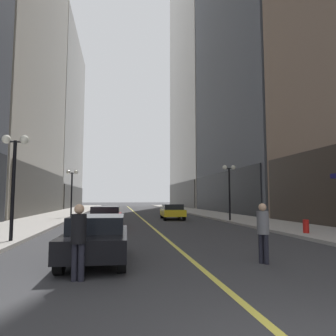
{
  "coord_description": "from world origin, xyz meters",
  "views": [
    {
      "loc": [
        -2.2,
        -3.21,
        1.84
      ],
      "look_at": [
        2.65,
        27.14,
        4.8
      ],
      "focal_mm": 33.56,
      "sensor_mm": 36.0,
      "label": 1
    }
  ],
  "objects_px": {
    "car_black": "(97,237)",
    "street_lamp_right_mid": "(229,180)",
    "street_lamp_left_near": "(14,163)",
    "street_lamp_left_far": "(72,183)",
    "pedestrian_in_black_coat": "(79,236)",
    "fire_hydrant_right": "(306,228)",
    "pedestrian_in_grey_suit": "(263,228)",
    "car_red": "(106,216)",
    "car_yellow": "(172,211)"
  },
  "relations": [
    {
      "from": "pedestrian_in_black_coat",
      "to": "fire_hydrant_right",
      "type": "height_order",
      "value": "pedestrian_in_black_coat"
    },
    {
      "from": "street_lamp_left_near",
      "to": "street_lamp_right_mid",
      "type": "bearing_deg",
      "value": 37.62
    },
    {
      "from": "car_red",
      "to": "pedestrian_in_black_coat",
      "type": "distance_m",
      "value": 13.01
    },
    {
      "from": "pedestrian_in_black_coat",
      "to": "street_lamp_left_near",
      "type": "relative_size",
      "value": 0.39
    },
    {
      "from": "car_yellow",
      "to": "street_lamp_left_far",
      "type": "height_order",
      "value": "street_lamp_left_far"
    },
    {
      "from": "car_black",
      "to": "street_lamp_left_near",
      "type": "relative_size",
      "value": 0.95
    },
    {
      "from": "street_lamp_right_mid",
      "to": "pedestrian_in_grey_suit",
      "type": "bearing_deg",
      "value": -106.78
    },
    {
      "from": "car_red",
      "to": "street_lamp_left_far",
      "type": "relative_size",
      "value": 1.03
    },
    {
      "from": "car_black",
      "to": "pedestrian_in_grey_suit",
      "type": "bearing_deg",
      "value": -12.69
    },
    {
      "from": "car_red",
      "to": "pedestrian_in_grey_suit",
      "type": "relative_size",
      "value": 2.69
    },
    {
      "from": "pedestrian_in_black_coat",
      "to": "street_lamp_left_far",
      "type": "xyz_separation_m",
      "value": [
        -3.34,
        22.54,
        2.26
      ]
    },
    {
      "from": "car_yellow",
      "to": "street_lamp_left_near",
      "type": "distance_m",
      "value": 16.42
    },
    {
      "from": "car_black",
      "to": "street_lamp_left_far",
      "type": "relative_size",
      "value": 0.95
    },
    {
      "from": "pedestrian_in_grey_suit",
      "to": "pedestrian_in_black_coat",
      "type": "height_order",
      "value": "pedestrian_in_black_coat"
    },
    {
      "from": "car_red",
      "to": "car_yellow",
      "type": "relative_size",
      "value": 1.1
    },
    {
      "from": "car_yellow",
      "to": "fire_hydrant_right",
      "type": "bearing_deg",
      "value": -71.21
    },
    {
      "from": "street_lamp_right_mid",
      "to": "car_red",
      "type": "bearing_deg",
      "value": -162.13
    },
    {
      "from": "street_lamp_left_near",
      "to": "street_lamp_left_far",
      "type": "distance_m",
      "value": 16.39
    },
    {
      "from": "car_black",
      "to": "street_lamp_right_mid",
      "type": "height_order",
      "value": "street_lamp_right_mid"
    },
    {
      "from": "car_red",
      "to": "pedestrian_in_black_coat",
      "type": "bearing_deg",
      "value": -90.56
    },
    {
      "from": "pedestrian_in_black_coat",
      "to": "street_lamp_left_far",
      "type": "relative_size",
      "value": 0.39
    },
    {
      "from": "car_red",
      "to": "fire_hydrant_right",
      "type": "bearing_deg",
      "value": -32.14
    },
    {
      "from": "car_yellow",
      "to": "street_lamp_right_mid",
      "type": "bearing_deg",
      "value": -43.51
    },
    {
      "from": "car_red",
      "to": "pedestrian_in_grey_suit",
      "type": "xyz_separation_m",
      "value": [
        4.84,
        -11.91,
        0.27
      ]
    },
    {
      "from": "pedestrian_in_black_coat",
      "to": "street_lamp_left_far",
      "type": "bearing_deg",
      "value": 98.42
    },
    {
      "from": "street_lamp_left_far",
      "to": "street_lamp_right_mid",
      "type": "xyz_separation_m",
      "value": [
        12.8,
        -6.52,
        0.0
      ]
    },
    {
      "from": "pedestrian_in_black_coat",
      "to": "fire_hydrant_right",
      "type": "distance_m",
      "value": 12.09
    },
    {
      "from": "street_lamp_left_near",
      "to": "street_lamp_left_far",
      "type": "height_order",
      "value": "same"
    },
    {
      "from": "car_red",
      "to": "pedestrian_in_grey_suit",
      "type": "height_order",
      "value": "pedestrian_in_grey_suit"
    },
    {
      "from": "car_black",
      "to": "pedestrian_in_black_coat",
      "type": "bearing_deg",
      "value": -97.35
    },
    {
      "from": "pedestrian_in_grey_suit",
      "to": "street_lamp_right_mid",
      "type": "height_order",
      "value": "street_lamp_right_mid"
    },
    {
      "from": "street_lamp_left_far",
      "to": "pedestrian_in_black_coat",
      "type": "bearing_deg",
      "value": -81.58
    },
    {
      "from": "street_lamp_left_far",
      "to": "street_lamp_right_mid",
      "type": "height_order",
      "value": "same"
    },
    {
      "from": "car_black",
      "to": "street_lamp_right_mid",
      "type": "relative_size",
      "value": 0.95
    },
    {
      "from": "car_black",
      "to": "fire_hydrant_right",
      "type": "height_order",
      "value": "car_black"
    },
    {
      "from": "car_black",
      "to": "pedestrian_in_grey_suit",
      "type": "distance_m",
      "value": 4.81
    },
    {
      "from": "street_lamp_left_near",
      "to": "street_lamp_left_far",
      "type": "bearing_deg",
      "value": 90.0
    },
    {
      "from": "street_lamp_left_near",
      "to": "fire_hydrant_right",
      "type": "height_order",
      "value": "street_lamp_left_near"
    },
    {
      "from": "car_black",
      "to": "car_red",
      "type": "relative_size",
      "value": 0.92
    },
    {
      "from": "street_lamp_left_near",
      "to": "fire_hydrant_right",
      "type": "relative_size",
      "value": 5.54
    },
    {
      "from": "car_yellow",
      "to": "pedestrian_in_grey_suit",
      "type": "bearing_deg",
      "value": -91.91
    },
    {
      "from": "pedestrian_in_black_coat",
      "to": "car_yellow",
      "type": "bearing_deg",
      "value": 74.17
    },
    {
      "from": "car_black",
      "to": "street_lamp_right_mid",
      "type": "xyz_separation_m",
      "value": [
        9.19,
        13.86,
        2.54
      ]
    },
    {
      "from": "street_lamp_left_near",
      "to": "pedestrian_in_grey_suit",
      "type": "bearing_deg",
      "value": -31.35
    },
    {
      "from": "car_black",
      "to": "car_yellow",
      "type": "distance_m",
      "value": 18.33
    },
    {
      "from": "street_lamp_left_near",
      "to": "pedestrian_in_black_coat",
      "type": "bearing_deg",
      "value": -61.54
    },
    {
      "from": "car_yellow",
      "to": "pedestrian_in_black_coat",
      "type": "relative_size",
      "value": 2.43
    },
    {
      "from": "street_lamp_left_near",
      "to": "street_lamp_right_mid",
      "type": "xyz_separation_m",
      "value": [
        12.8,
        9.86,
        0.0
      ]
    },
    {
      "from": "pedestrian_in_grey_suit",
      "to": "street_lamp_left_far",
      "type": "distance_m",
      "value": 23.11
    },
    {
      "from": "pedestrian_in_black_coat",
      "to": "street_lamp_left_far",
      "type": "height_order",
      "value": "street_lamp_left_far"
    }
  ]
}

